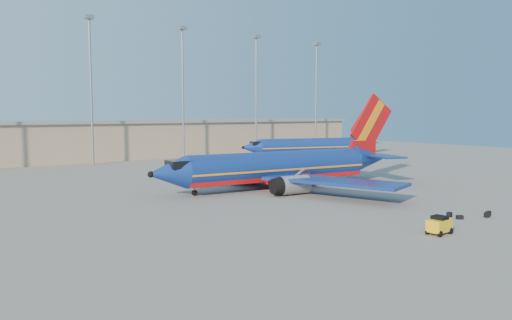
{
  "coord_description": "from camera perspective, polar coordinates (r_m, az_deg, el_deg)",
  "views": [
    {
      "loc": [
        -38.43,
        -50.14,
        9.98
      ],
      "look_at": [
        0.67,
        1.09,
        4.0
      ],
      "focal_mm": 35.0,
      "sensor_mm": 36.0,
      "label": 1
    }
  ],
  "objects": [
    {
      "name": "luggage_pile",
      "position": [
        52.77,
        23.36,
        -5.79
      ],
      "size": [
        4.33,
        2.84,
        0.49
      ],
      "color": "black",
      "rests_on": "ground"
    },
    {
      "name": "light_mast_row",
      "position": [
        105.76,
        -13.18,
        9.27
      ],
      "size": [
        101.6,
        1.6,
        28.65
      ],
      "color": "gray",
      "rests_on": "ground"
    },
    {
      "name": "baggage_tug",
      "position": [
        44.39,
        20.23,
        -6.95
      ],
      "size": [
        2.21,
        1.38,
        1.56
      ],
      "rotation": [
        0.0,
        0.0,
        0.03
      ],
      "color": "gold",
      "rests_on": "ground"
    },
    {
      "name": "terminal_building",
      "position": [
        118.62,
        -13.22,
        2.43
      ],
      "size": [
        122.0,
        16.0,
        8.5
      ],
      "color": "gray",
      "rests_on": "ground"
    },
    {
      "name": "aircraft_second",
      "position": [
        115.28,
        6.29,
        1.63
      ],
      "size": [
        33.11,
        17.12,
        11.55
      ],
      "rotation": [
        0.0,
        0.0,
        -0.3
      ],
      "color": "navy",
      "rests_on": "ground"
    },
    {
      "name": "ground",
      "position": [
        63.95,
        0.11,
        -3.68
      ],
      "size": [
        220.0,
        220.0,
        0.0
      ],
      "primitive_type": "plane",
      "color": "slate",
      "rests_on": "ground"
    },
    {
      "name": "aircraft_main",
      "position": [
        67.36,
        3.14,
        -0.84
      ],
      "size": [
        38.48,
        36.82,
        13.05
      ],
      "rotation": [
        0.0,
        0.0,
        -0.12
      ],
      "color": "navy",
      "rests_on": "ground"
    }
  ]
}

